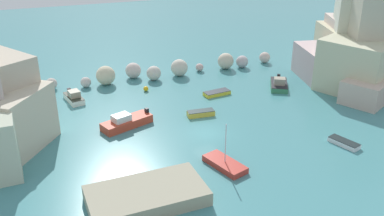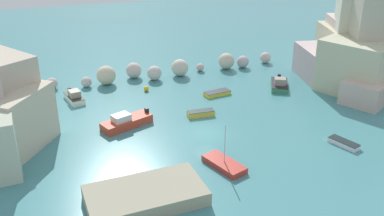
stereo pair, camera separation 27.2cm
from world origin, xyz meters
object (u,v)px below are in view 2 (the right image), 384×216
moored_boat_2 (126,122)px  moored_boat_3 (74,97)px  moored_boat_0 (201,113)px  moored_boat_5 (280,84)px  moored_boat_4 (344,143)px  moored_boat_1 (224,164)px  moored_boat_6 (217,93)px  stone_dock (146,195)px  channel_buoy (146,89)px

moored_boat_2 → moored_boat_3: bearing=-84.0°
moored_boat_0 → moored_boat_2: 9.11m
moored_boat_5 → moored_boat_4: bearing=21.7°
moored_boat_1 → moored_boat_2: (-7.09, 11.79, 0.29)m
moored_boat_6 → moored_boat_2: bearing=-166.9°
stone_dock → moored_boat_0: (10.51, 14.34, -0.29)m
moored_boat_0 → moored_boat_1: bearing=84.2°
moored_boat_5 → moored_boat_6: 9.23m
stone_dock → moored_boat_5: (24.14, 19.08, -0.10)m
moored_boat_3 → moored_boat_0: bearing=42.8°
channel_buoy → moored_boat_2: 10.92m
moored_boat_6 → moored_boat_4: bearing=-75.4°
moored_boat_6 → moored_boat_3: bearing=158.8°
channel_buoy → moored_boat_6: 9.81m
moored_boat_2 → moored_boat_3: (-4.81, 9.55, -0.03)m
channel_buoy → moored_boat_2: moored_boat_2 is taller
stone_dock → moored_boat_4: stone_dock is taller
stone_dock → moored_boat_3: (-3.41, 24.11, -0.05)m
moored_boat_1 → moored_boat_6: 18.14m
stone_dock → moored_boat_2: size_ratio=1.58×
moored_boat_0 → moored_boat_1: 11.73m
moored_boat_2 → moored_boat_3: 10.69m
moored_boat_6 → moored_boat_1: bearing=-118.6°
channel_buoy → moored_boat_5: 18.62m
moored_boat_2 → moored_boat_5: moored_boat_2 is taller
moored_boat_0 → moored_boat_1: size_ratio=0.68×
stone_dock → moored_boat_4: bearing=6.1°
moored_boat_1 → moored_boat_5: 22.60m
moored_boat_2 → moored_boat_3: moored_boat_2 is taller
moored_boat_1 → moored_boat_0: bearing=-28.3°
moored_boat_2 → moored_boat_5: 23.18m
moored_boat_2 → channel_buoy: bearing=-137.2°
channel_buoy → moored_boat_6: channel_buoy is taller
moored_boat_3 → moored_boat_5: moored_boat_5 is taller
moored_boat_6 → stone_dock: bearing=-134.9°
moored_boat_0 → moored_boat_1: moored_boat_1 is taller
moored_boat_5 → moored_boat_0: bearing=-42.2°
stone_dock → moored_boat_2: bearing=84.5°
moored_boat_2 → moored_boat_6: moored_boat_2 is taller
moored_boat_1 → moored_boat_3: bearing=10.7°
moored_boat_4 → moored_boat_5: size_ratio=0.66×
moored_boat_3 → moored_boat_4: 33.53m
moored_boat_3 → moored_boat_6: (18.34, -4.38, -0.31)m
stone_dock → moored_boat_2: moored_boat_2 is taller
moored_boat_4 → moored_boat_5: (2.03, 16.73, 0.25)m
moored_boat_4 → moored_boat_2: bearing=40.3°
moored_boat_3 → moored_boat_5: 28.00m
stone_dock → moored_boat_2: (1.40, 14.56, -0.02)m
stone_dock → moored_boat_5: 30.77m
moored_boat_0 → channel_buoy: bearing=-62.9°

